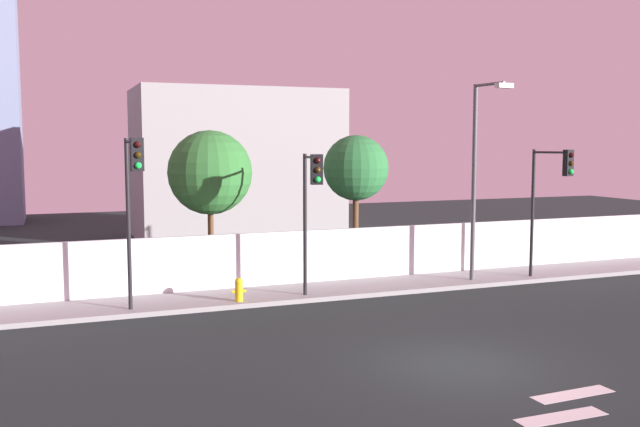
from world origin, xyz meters
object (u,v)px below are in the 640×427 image
roadside_tree_leftmost (210,173)px  traffic_light_left (552,185)px  traffic_light_center (311,193)px  roadside_tree_midleft (356,169)px  street_lamp_curbside (478,167)px  traffic_light_right (133,187)px  fire_hydrant (239,289)px

roadside_tree_leftmost → traffic_light_left: bearing=-17.7°
traffic_light_center → roadside_tree_midleft: roadside_tree_midleft is taller
roadside_tree_leftmost → street_lamp_curbside: bearing=-17.9°
roadside_tree_midleft → traffic_light_left: bearing=-31.5°
traffic_light_center → street_lamp_curbside: bearing=6.2°
traffic_light_center → roadside_tree_leftmost: (-2.34, 3.53, 0.52)m
traffic_light_left → traffic_light_center: 8.95m
traffic_light_center → street_lamp_curbside: (6.42, 0.70, 0.71)m
roadside_tree_leftmost → roadside_tree_midleft: size_ratio=1.03×
traffic_light_right → street_lamp_curbside: size_ratio=0.72×
fire_hydrant → roadside_tree_midleft: (5.22, 2.97, 3.49)m
traffic_light_center → fire_hydrant: (-2.15, 0.56, -2.90)m
traffic_light_left → roadside_tree_midleft: 6.92m
roadside_tree_midleft → roadside_tree_leftmost: bearing=180.0°
roadside_tree_midleft → fire_hydrant: bearing=-150.4°
traffic_light_left → street_lamp_curbside: street_lamp_curbside is taller
traffic_light_left → fire_hydrant: 11.51m
roadside_tree_leftmost → fire_hydrant: bearing=-86.4°
traffic_light_left → traffic_light_right: bearing=179.5°
fire_hydrant → roadside_tree_midleft: size_ratio=0.14×
traffic_light_left → traffic_light_center: size_ratio=1.02×
street_lamp_curbside → fire_hydrant: bearing=-179.1°
street_lamp_curbside → roadside_tree_leftmost: street_lamp_curbside is taller
street_lamp_curbside → traffic_light_center: bearing=-173.8°
roadside_tree_leftmost → roadside_tree_midleft: 5.41m
street_lamp_curbside → fire_hydrant: 9.31m
traffic_light_center → roadside_tree_midleft: (3.07, 3.53, 0.60)m
traffic_light_left → street_lamp_curbside: size_ratio=0.67×
traffic_light_center → street_lamp_curbside: 6.50m
traffic_light_left → traffic_light_center: (-8.95, 0.08, -0.08)m
street_lamp_curbside → fire_hydrant: (-8.58, -0.13, -3.61)m
traffic_light_center → traffic_light_right: 5.29m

